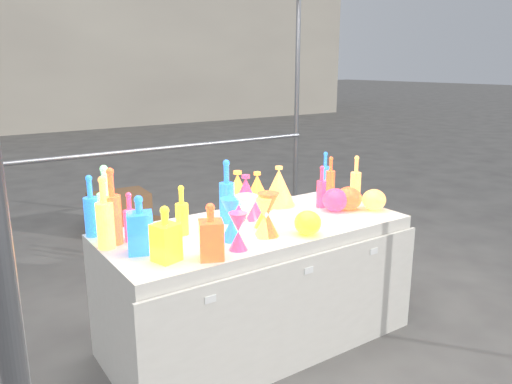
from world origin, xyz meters
TOP-DOWN VIEW (x-y plane):
  - ground at (0.00, 0.00)m, footprint 80.00×80.00m
  - display_table at (0.00, -0.01)m, footprint 1.84×0.83m
  - background_building at (4.00, 14.00)m, footprint 14.00×6.00m
  - cardboard_box_closed at (0.02, 2.51)m, footprint 0.58×0.43m
  - cardboard_box_flat at (0.15, 2.55)m, footprint 0.79×0.71m
  - bottle_0 at (-0.85, 0.13)m, footprint 0.08×0.08m
  - bottle_1 at (-0.85, 0.35)m, footprint 0.11×0.11m
  - bottle_2 at (-0.79, 0.16)m, footprint 0.10×0.10m
  - bottle_3 at (-0.71, 0.15)m, footprint 0.09×0.09m
  - bottle_4 at (-0.85, 0.12)m, footprint 0.11×0.11m
  - bottle_5 at (-0.81, 0.21)m, footprint 0.11×0.11m
  - bottle_6 at (-0.43, 0.09)m, footprint 0.08×0.08m
  - bottle_7 at (-0.11, 0.14)m, footprint 0.10×0.10m
  - decanter_0 at (-0.67, -0.21)m, footprint 0.14×0.14m
  - decanter_1 at (-0.48, -0.31)m, footprint 0.15×0.15m
  - decanter_2 at (-0.73, -0.04)m, footprint 0.16×0.16m
  - hourglass_0 at (-0.05, -0.20)m, footprint 0.16×0.16m
  - hourglass_1 at (-0.30, -0.28)m, footprint 0.12×0.12m
  - hourglass_2 at (-0.08, -0.19)m, footprint 0.12×0.12m
  - hourglass_3 at (-0.19, -0.19)m, footprint 0.15×0.15m
  - hourglass_4 at (0.01, -0.05)m, footprint 0.12×0.12m
  - hourglass_5 at (-0.26, -0.15)m, footprint 0.16×0.16m
  - globe_0 at (0.14, -0.30)m, footprint 0.16×0.16m
  - globe_1 at (0.81, -0.18)m, footprint 0.19×0.19m
  - globe_2 at (0.68, -0.08)m, footprint 0.18×0.18m
  - globe_3 at (0.58, -0.05)m, footprint 0.18×0.18m
  - lampshade_0 at (0.20, 0.28)m, footprint 0.27×0.27m
  - lampshade_1 at (0.04, 0.26)m, footprint 0.26×0.26m
  - lampshade_2 at (0.04, 0.17)m, footprint 0.28×0.28m
  - lampshade_3 at (0.37, 0.27)m, footprint 0.24×0.24m
  - bottle_8 at (0.86, 0.36)m, footprint 0.08×0.08m
  - bottle_9 at (0.82, 0.26)m, footprint 0.08×0.08m
  - bottle_10 at (0.57, 0.07)m, footprint 0.08×0.08m
  - bottle_11 at (0.86, 0.05)m, footprint 0.09×0.09m

SIDE VIEW (x-z plane):
  - ground at x=0.00m, z-range 0.00..0.00m
  - cardboard_box_flat at x=0.15m, z-range 0.00..0.06m
  - cardboard_box_closed at x=0.02m, z-range 0.00..0.41m
  - display_table at x=0.00m, z-range 0.00..0.75m
  - globe_0 at x=0.14m, z-range 0.75..0.87m
  - globe_1 at x=0.81m, z-range 0.75..0.87m
  - globe_3 at x=0.58m, z-range 0.75..0.88m
  - globe_2 at x=0.68m, z-range 0.75..0.88m
  - hourglass_4 at x=0.01m, z-range 0.75..0.94m
  - hourglass_1 at x=-0.30m, z-range 0.75..0.95m
  - hourglass_2 at x=-0.08m, z-range 0.75..0.98m
  - hourglass_5 at x=-0.26m, z-range 0.75..0.98m
  - hourglass_0 at x=-0.05m, z-range 0.75..0.99m
  - lampshade_0 at x=0.20m, z-range 0.75..1.00m
  - hourglass_3 at x=-0.19m, z-range 0.75..1.00m
  - bottle_0 at x=-0.85m, z-range 0.75..1.01m
  - lampshade_3 at x=0.37m, z-range 0.75..1.02m
  - lampshade_2 at x=0.04m, z-range 0.75..1.02m
  - bottle_3 at x=-0.71m, z-range 0.75..1.02m
  - decanter_0 at x=-0.67m, z-range 0.75..1.02m
  - lampshade_1 at x=0.04m, z-range 0.75..1.03m
  - bottle_10 at x=0.57m, z-range 0.75..1.03m
  - bottle_6 at x=-0.43m, z-range 0.75..1.03m
  - decanter_1 at x=-0.48m, z-range 0.75..1.03m
  - bottle_9 at x=0.82m, z-range 0.75..1.04m
  - decanter_2 at x=-0.73m, z-range 0.75..1.05m
  - bottle_8 at x=0.86m, z-range 0.75..1.05m
  - bottle_11 at x=0.86m, z-range 0.75..1.07m
  - bottle_1 at x=-0.85m, z-range 0.75..1.09m
  - bottle_4 at x=-0.85m, z-range 0.75..1.13m
  - bottle_7 at x=-0.11m, z-range 0.75..1.13m
  - bottle_2 at x=-0.79m, z-range 0.75..1.16m
  - bottle_5 at x=-0.81m, z-range 0.75..1.17m
  - background_building at x=4.00m, z-range 0.00..6.00m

